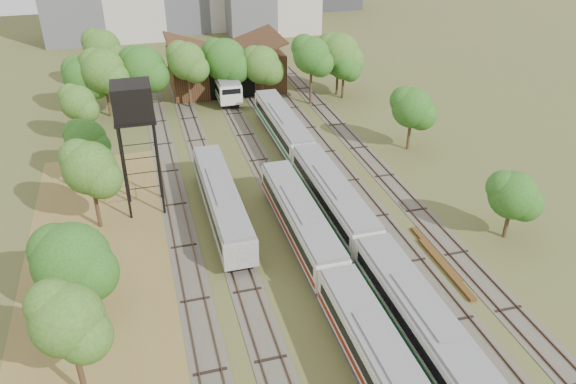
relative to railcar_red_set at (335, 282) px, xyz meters
name	(u,v)px	position (x,y,z in m)	size (l,w,h in m)	color
ground	(403,370)	(2.00, -7.54, -1.85)	(240.00, 240.00, 0.00)	#475123
dry_grass_patch	(113,339)	(-16.00, 0.46, -1.83)	(14.00, 60.00, 0.04)	brown
tracks	(288,189)	(1.33, 17.46, -1.81)	(24.60, 80.00, 0.19)	#4C473D
railcar_red_set	(335,282)	(0.00, 0.00, 0.00)	(2.83, 34.57, 3.50)	black
railcar_green_set	(333,197)	(4.00, 11.63, 0.05)	(2.90, 52.07, 3.59)	black
railcar_rear	(221,79)	(0.00, 48.40, 0.14)	(3.04, 16.08, 3.76)	black
old_grey_coach	(222,201)	(-6.00, 13.76, 0.07)	(2.84, 18.00, 3.51)	black
water_tower	(133,105)	(-12.62, 17.72, 8.54)	(3.57, 3.57, 12.32)	black
rail_pile_near	(445,268)	(10.00, 1.23, -1.71)	(0.55, 8.32, 0.28)	brown
rail_pile_far	(435,253)	(10.20, 3.32, -1.72)	(0.50, 7.96, 0.26)	brown
maintenance_shed	(225,68)	(1.00, 50.44, 1.06)	(16.45, 11.55, 7.58)	#331F12
tree_band_left	(86,142)	(-17.50, 22.67, 3.45)	(7.66, 73.58, 8.88)	#382616
tree_band_far	(225,62)	(-0.17, 43.23, 4.09)	(37.50, 9.89, 9.34)	#382616
tree_band_right	(413,114)	(17.05, 21.98, 2.85)	(5.49, 41.23, 7.37)	#382616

